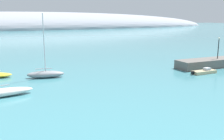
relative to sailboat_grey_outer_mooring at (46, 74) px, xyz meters
The scene contains 5 objects.
breakwater_rocks 32.55m from the sailboat_grey_outer_mooring, ahead, with size 19.49×3.62×1.55m, color #66605B.
distant_ridge 179.06m from the sailboat_grey_outer_mooring, 83.31° to the left, with size 348.39×74.51×26.24m, color #999EA8.
sailboat_grey_outer_mooring is the anchor object (origin of this frame).
motorboat_sand_alongside_breakwater 25.55m from the sailboat_grey_outer_mooring, 18.30° to the right, with size 4.83×1.52×0.91m.
harbor_lamp_post 31.21m from the sailboat_grey_outer_mooring, ahead, with size 0.36×0.36×3.96m.
Camera 1 is at (-15.20, -8.39, 9.18)m, focal length 41.00 mm.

